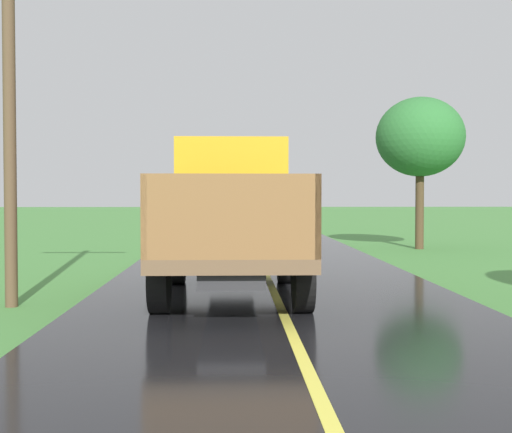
{
  "coord_description": "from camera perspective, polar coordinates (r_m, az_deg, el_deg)",
  "views": [
    {
      "loc": [
        -0.75,
        -1.06,
        1.81
      ],
      "look_at": [
        -0.29,
        11.86,
        1.4
      ],
      "focal_mm": 48.33,
      "sensor_mm": 36.0,
      "label": 1
    }
  ],
  "objects": [
    {
      "name": "utility_pole_roadside",
      "position": [
        11.89,
        -19.76,
        10.97
      ],
      "size": [
        2.57,
        0.2,
        6.73
      ],
      "color": "brown",
      "rests_on": "ground"
    },
    {
      "name": "banana_truck_near",
      "position": [
        12.53,
        -1.99,
        0.28
      ],
      "size": [
        2.38,
        5.82,
        2.8
      ],
      "color": "#2D2D30",
      "rests_on": "road_surface"
    },
    {
      "name": "roadside_tree_mid_right",
      "position": [
        23.59,
        13.43,
        6.38
      ],
      "size": [
        2.92,
        2.92,
        5.04
      ],
      "color": "#4C3823",
      "rests_on": "ground"
    }
  ]
}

